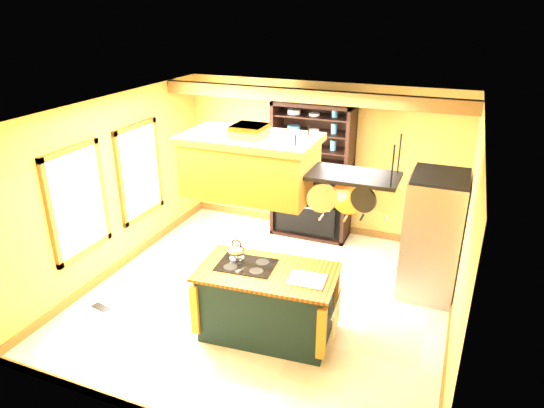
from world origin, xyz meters
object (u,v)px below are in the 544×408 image
Objects in this scene: range_hood at (250,163)px; refrigerator at (432,238)px; kitchen_island at (267,302)px; pot_rack at (346,184)px; hutch at (312,186)px.

range_hood is 3.01m from refrigerator.
range_hood is at bearing 175.46° from kitchen_island.
refrigerator is at bearing 63.89° from pot_rack.
pot_rack is at bearing 0.65° from range_hood.
pot_rack reaches higher than refrigerator.
hutch is at bearing 113.07° from pot_rack.
pot_rack is 0.67× the size of refrigerator.
hutch is at bearing 150.37° from refrigerator.
refrigerator is at bearing -29.63° from hutch.
kitchen_island is at bearing -134.82° from refrigerator.
kitchen_island is 1.50× the size of pot_rack.
refrigerator is at bearing 42.17° from range_hood.
range_hood is at bearing -137.83° from refrigerator.
refrigerator is 0.73× the size of hutch.
hutch is (-2.15, 1.22, 0.07)m from refrigerator.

